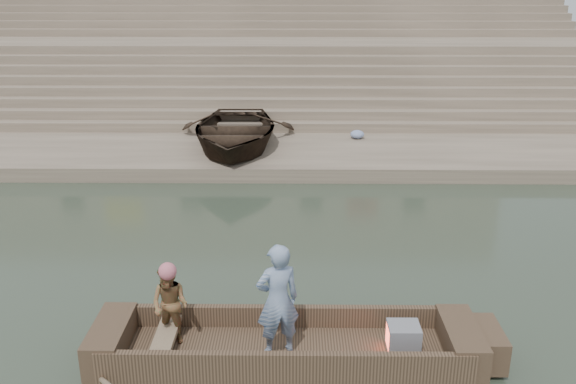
{
  "coord_description": "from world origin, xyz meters",
  "views": [
    {
      "loc": [
        4.02,
        -9.84,
        5.42
      ],
      "look_at": [
        3.9,
        1.4,
        1.4
      ],
      "focal_mm": 38.61,
      "sensor_mm": 36.0,
      "label": 1
    }
  ],
  "objects_px": {
    "main_rowboat": "(285,355)",
    "rowing_man": "(170,305)",
    "beached_rowboat": "(234,131)",
    "standing_man": "(278,300)",
    "television": "(403,337)"
  },
  "relations": [
    {
      "from": "main_rowboat",
      "to": "rowing_man",
      "type": "relative_size",
      "value": 4.12
    },
    {
      "from": "beached_rowboat",
      "to": "rowing_man",
      "type": "bearing_deg",
      "value": -90.75
    },
    {
      "from": "standing_man",
      "to": "beached_rowboat",
      "type": "distance_m",
      "value": 10.46
    },
    {
      "from": "rowing_man",
      "to": "beached_rowboat",
      "type": "relative_size",
      "value": 0.24
    },
    {
      "from": "standing_man",
      "to": "television",
      "type": "bearing_deg",
      "value": 165.37
    },
    {
      "from": "standing_man",
      "to": "beached_rowboat",
      "type": "xyz_separation_m",
      "value": [
        -1.59,
        10.34,
        -0.14
      ]
    },
    {
      "from": "beached_rowboat",
      "to": "standing_man",
      "type": "bearing_deg",
      "value": -82.05
    },
    {
      "from": "television",
      "to": "beached_rowboat",
      "type": "relative_size",
      "value": 0.09
    },
    {
      "from": "rowing_man",
      "to": "standing_man",
      "type": "bearing_deg",
      "value": 10.04
    },
    {
      "from": "main_rowboat",
      "to": "rowing_man",
      "type": "distance_m",
      "value": 1.84
    },
    {
      "from": "beached_rowboat",
      "to": "television",
      "type": "bearing_deg",
      "value": -72.45
    },
    {
      "from": "rowing_man",
      "to": "television",
      "type": "bearing_deg",
      "value": 17.05
    },
    {
      "from": "rowing_man",
      "to": "television",
      "type": "xyz_separation_m",
      "value": [
        3.39,
        -0.18,
        -0.41
      ]
    },
    {
      "from": "standing_man",
      "to": "television",
      "type": "distance_m",
      "value": 1.92
    },
    {
      "from": "standing_man",
      "to": "rowing_man",
      "type": "relative_size",
      "value": 1.41
    }
  ]
}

